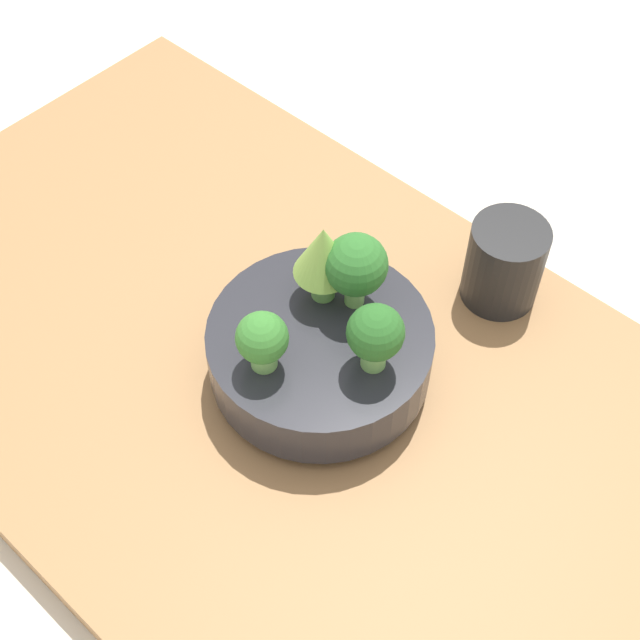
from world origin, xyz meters
TOP-DOWN VIEW (x-y plane):
  - ground_plane at (0.00, 0.00)m, footprint 6.00×6.00m
  - table at (0.00, 0.00)m, footprint 1.15×0.60m
  - bowl at (-0.02, 0.02)m, footprint 0.22×0.22m
  - broccoli_floret_right at (0.04, 0.03)m, footprint 0.05×0.05m
  - broccoli_floret_front at (-0.03, -0.04)m, footprint 0.05×0.05m
  - broccoli_floret_back at (-0.02, 0.07)m, footprint 0.06×0.06m
  - romanesco_piece_far at (-0.05, 0.06)m, footprint 0.06×0.06m
  - cup at (0.05, 0.23)m, footprint 0.08×0.08m

SIDE VIEW (x-z plane):
  - ground_plane at x=0.00m, z-range 0.00..0.00m
  - table at x=0.00m, z-range 0.00..0.04m
  - bowl at x=-0.02m, z-range 0.05..0.12m
  - cup at x=0.05m, z-range 0.04..0.14m
  - broccoli_floret_front at x=-0.03m, z-range 0.12..0.19m
  - broccoli_floret_right at x=0.04m, z-range 0.12..0.20m
  - broccoli_floret_back at x=-0.02m, z-range 0.13..0.21m
  - romanesco_piece_far at x=-0.05m, z-range 0.13..0.22m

